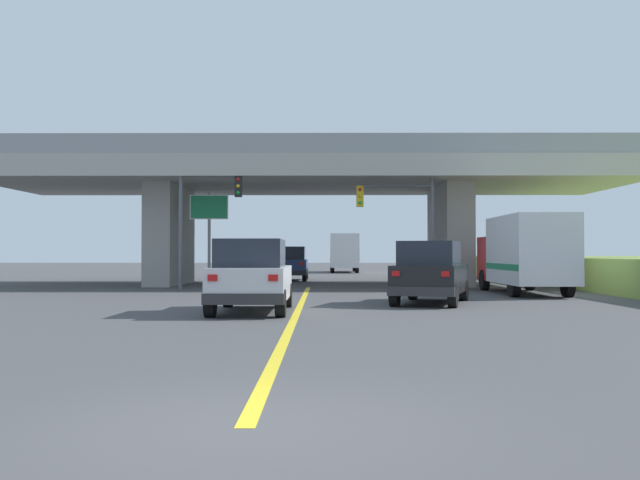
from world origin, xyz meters
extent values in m
plane|color=#424244|center=(0.00, 29.76, 0.00)|extent=(160.00, 160.00, 0.00)
cube|color=#A8A59E|center=(0.00, 29.76, 5.61)|extent=(32.37, 10.58, 1.02)
cube|color=#9A9891|center=(-7.29, 29.76, 2.55)|extent=(1.35, 6.35, 5.10)
cube|color=#9A9891|center=(7.29, 29.76, 2.55)|extent=(1.35, 6.35, 5.10)
cube|color=gray|center=(0.00, 24.62, 6.57)|extent=(32.37, 0.20, 0.90)
cube|color=gray|center=(0.00, 34.90, 6.57)|extent=(32.37, 0.20, 0.90)
cube|color=yellow|center=(0.00, 13.39, 0.00)|extent=(0.20, 26.79, 0.01)
cube|color=silver|center=(-1.27, 12.92, 0.81)|extent=(2.00, 4.43, 0.90)
cube|color=#1E232D|center=(-1.27, 12.59, 1.64)|extent=(1.76, 2.44, 0.76)
cube|color=#2D2D30|center=(-1.27, 10.76, 0.50)|extent=(2.04, 0.20, 0.28)
cube|color=red|center=(-2.02, 10.69, 1.03)|extent=(0.24, 0.06, 0.16)
cube|color=red|center=(-0.52, 10.69, 1.03)|extent=(0.24, 0.06, 0.16)
cylinder|color=black|center=(-2.17, 14.59, 0.36)|extent=(0.26, 0.72, 0.72)
cylinder|color=black|center=(-0.37, 14.59, 0.36)|extent=(0.26, 0.72, 0.72)
cylinder|color=black|center=(-2.17, 11.26, 0.36)|extent=(0.26, 0.72, 0.72)
cylinder|color=black|center=(-0.37, 11.26, 0.36)|extent=(0.26, 0.72, 0.72)
cube|color=black|center=(4.24, 16.20, 0.81)|extent=(3.16, 4.77, 0.90)
cube|color=#1E232D|center=(4.15, 15.88, 1.64)|extent=(2.36, 2.81, 0.76)
cube|color=#2D2D30|center=(3.62, 14.15, 0.50)|extent=(1.98, 0.78, 0.28)
cube|color=red|center=(2.89, 14.30, 1.03)|extent=(0.25, 0.13, 0.16)
cube|color=red|center=(4.30, 13.87, 1.03)|extent=(0.25, 0.13, 0.16)
cylinder|color=black|center=(3.88, 18.02, 0.36)|extent=(0.46, 0.76, 0.72)
cylinder|color=black|center=(5.57, 17.51, 0.36)|extent=(0.46, 0.76, 0.72)
cylinder|color=black|center=(2.92, 14.88, 0.36)|extent=(0.46, 0.76, 0.72)
cylinder|color=black|center=(4.61, 14.37, 0.36)|extent=(0.46, 0.76, 0.72)
cube|color=red|center=(8.81, 24.20, 1.40)|extent=(2.20, 2.00, 1.90)
cube|color=silver|center=(8.81, 20.68, 1.77)|extent=(2.31, 5.03, 2.65)
cube|color=#197F4C|center=(8.81, 20.68, 1.11)|extent=(2.33, 4.93, 0.24)
cylinder|color=black|center=(7.81, 24.20, 0.45)|extent=(0.30, 0.90, 0.90)
cylinder|color=black|center=(9.81, 24.20, 0.45)|extent=(0.30, 0.90, 0.90)
cylinder|color=black|center=(7.81, 19.43, 0.45)|extent=(0.30, 0.90, 0.90)
cylinder|color=black|center=(9.81, 19.43, 0.45)|extent=(0.30, 0.90, 0.90)
cube|color=navy|center=(-1.23, 35.30, 0.81)|extent=(1.90, 4.26, 0.90)
cube|color=#1E232D|center=(-1.23, 34.98, 1.64)|extent=(1.67, 2.34, 0.76)
cube|color=#2D2D30|center=(-1.23, 33.22, 0.50)|extent=(1.94, 0.20, 0.28)
cube|color=red|center=(-1.95, 33.15, 1.03)|extent=(0.24, 0.06, 0.16)
cube|color=red|center=(-0.52, 33.15, 1.03)|extent=(0.24, 0.06, 0.16)
cylinder|color=black|center=(-2.09, 36.87, 0.36)|extent=(0.26, 0.72, 0.72)
cylinder|color=black|center=(-0.38, 36.87, 0.36)|extent=(0.26, 0.72, 0.72)
cylinder|color=black|center=(-2.09, 33.72, 0.36)|extent=(0.26, 0.72, 0.72)
cylinder|color=black|center=(-0.38, 33.72, 0.36)|extent=(0.26, 0.72, 0.72)
cylinder|color=#56595E|center=(5.70, 25.33, 2.67)|extent=(0.18, 0.18, 5.34)
cylinder|color=#56595E|center=(4.05, 25.33, 4.72)|extent=(3.31, 0.12, 0.12)
cube|color=gold|center=(2.39, 25.33, 4.24)|extent=(0.32, 0.26, 0.96)
sphere|color=red|center=(2.39, 25.18, 4.54)|extent=(0.16, 0.16, 0.16)
sphere|color=gold|center=(2.39, 25.18, 4.24)|extent=(0.16, 0.16, 0.16)
sphere|color=green|center=(2.39, 25.18, 3.94)|extent=(0.16, 0.16, 0.16)
cylinder|color=#56595E|center=(-5.70, 24.70, 2.98)|extent=(0.18, 0.18, 5.96)
cylinder|color=#56595E|center=(-4.40, 24.70, 5.12)|extent=(2.60, 0.12, 0.12)
cube|color=black|center=(-3.11, 24.70, 4.64)|extent=(0.32, 0.26, 0.96)
sphere|color=red|center=(-3.11, 24.55, 4.94)|extent=(0.16, 0.16, 0.16)
sphere|color=gold|center=(-3.11, 24.55, 4.64)|extent=(0.16, 0.16, 0.16)
sphere|color=green|center=(-3.11, 24.55, 4.34)|extent=(0.16, 0.16, 0.16)
cylinder|color=slate|center=(-4.78, 26.91, 2.30)|extent=(0.14, 0.14, 4.60)
cube|color=#197242|center=(-4.78, 26.85, 3.85)|extent=(1.76, 0.08, 1.09)
cube|color=white|center=(-4.78, 26.84, 3.85)|extent=(1.84, 0.04, 1.17)
cube|color=red|center=(2.44, 55.40, 1.40)|extent=(2.20, 2.00, 1.90)
cube|color=silver|center=(2.44, 51.92, 1.84)|extent=(2.31, 4.97, 2.77)
cube|color=#B26619|center=(2.44, 51.92, 1.14)|extent=(2.33, 4.87, 0.24)
cylinder|color=black|center=(1.44, 55.40, 0.45)|extent=(0.30, 0.90, 0.90)
cylinder|color=black|center=(3.44, 55.40, 0.45)|extent=(0.30, 0.90, 0.90)
cylinder|color=black|center=(1.44, 50.68, 0.45)|extent=(0.30, 0.90, 0.90)
cylinder|color=black|center=(3.44, 50.68, 0.45)|extent=(0.30, 0.90, 0.90)
camera|label=1|loc=(0.75, -6.55, 1.65)|focal=39.13mm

